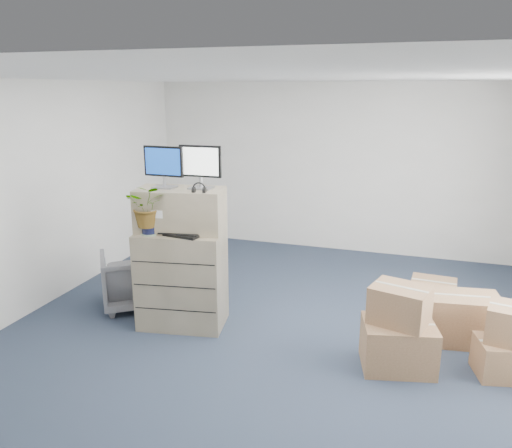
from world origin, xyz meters
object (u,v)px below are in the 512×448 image
object	(u,v)px
filing_cabinet_lower	(182,279)
water_bottle	(188,219)
keyboard	(179,234)
monitor_left	(164,165)
office_chair	(133,277)
monitor_right	(200,165)
potted_plant	(148,211)

from	to	relation	value
filing_cabinet_lower	water_bottle	distance (m)	0.71
filing_cabinet_lower	keyboard	xyz separation A→B (m)	(0.05, -0.12, 0.58)
monitor_left	office_chair	distance (m)	1.64
monitor_right	keyboard	bearing A→B (deg)	-125.96
monitor_right	office_chair	xyz separation A→B (m)	(-1.05, 0.16, -1.50)
water_bottle	potted_plant	bearing A→B (deg)	-139.19
monitor_right	office_chair	world-z (taller)	monitor_right
keyboard	office_chair	distance (m)	1.23
water_bottle	office_chair	xyz separation A→B (m)	(-0.89, 0.18, -0.88)
monitor_left	office_chair	xyz separation A→B (m)	(-0.64, 0.23, -1.49)
filing_cabinet_lower	monitor_left	xyz separation A→B (m)	(-0.19, 0.05, 1.31)
keyboard	office_chair	xyz separation A→B (m)	(-0.88, 0.40, -0.76)
monitor_left	monitor_right	world-z (taller)	monitor_right
filing_cabinet_lower	potted_plant	world-z (taller)	potted_plant
keyboard	water_bottle	xyz separation A→B (m)	(0.01, 0.22, 0.12)
monitor_left	keyboard	xyz separation A→B (m)	(0.24, -0.17, -0.73)
potted_plant	office_chair	distance (m)	1.24
monitor_right	office_chair	size ratio (longest dim) A/B	0.63
keyboard	water_bottle	distance (m)	0.25
keyboard	potted_plant	distance (m)	0.41
keyboard	office_chair	size ratio (longest dim) A/B	0.67
monitor_left	monitor_right	size ratio (longest dim) A/B	0.97
monitor_left	potted_plant	xyz separation A→B (m)	(-0.08, -0.24, -0.49)
keyboard	potted_plant	world-z (taller)	potted_plant
office_chair	monitor_right	bearing A→B (deg)	135.91
filing_cabinet_lower	potted_plant	size ratio (longest dim) A/B	2.17
keyboard	water_bottle	bearing A→B (deg)	94.80
monitor_right	water_bottle	bearing A→B (deg)	-173.21
water_bottle	office_chair	bearing A→B (deg)	168.69
keyboard	potted_plant	size ratio (longest dim) A/B	0.99
monitor_left	water_bottle	bearing A→B (deg)	12.65
office_chair	water_bottle	bearing A→B (deg)	133.15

